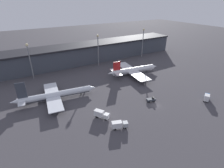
{
  "coord_description": "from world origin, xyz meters",
  "views": [
    {
      "loc": [
        -58.66,
        -54.01,
        50.21
      ],
      "look_at": [
        -12.83,
        22.83,
        6.0
      ],
      "focal_mm": 28.0,
      "sensor_mm": 36.0,
      "label": 1
    }
  ],
  "objects_px": {
    "service_vehicle_4": "(151,100)",
    "service_vehicle_1": "(101,114)",
    "airplane_0": "(55,95)",
    "service_vehicle_0": "(207,97)",
    "airplane_1": "(133,70)",
    "service_vehicle_2": "(119,125)"
  },
  "relations": [
    {
      "from": "service_vehicle_4",
      "to": "service_vehicle_1",
      "type": "bearing_deg",
      "value": -167.68
    },
    {
      "from": "service_vehicle_4",
      "to": "airplane_0",
      "type": "bearing_deg",
      "value": 161.89
    },
    {
      "from": "airplane_0",
      "to": "service_vehicle_0",
      "type": "relative_size",
      "value": 7.09
    },
    {
      "from": "airplane_1",
      "to": "service_vehicle_2",
      "type": "height_order",
      "value": "airplane_1"
    },
    {
      "from": "airplane_0",
      "to": "service_vehicle_1",
      "type": "xyz_separation_m",
      "value": [
        14.0,
        -26.91,
        -1.01
      ]
    },
    {
      "from": "airplane_0",
      "to": "service_vehicle_4",
      "type": "bearing_deg",
      "value": -25.08
    },
    {
      "from": "service_vehicle_0",
      "to": "service_vehicle_1",
      "type": "height_order",
      "value": "service_vehicle_0"
    },
    {
      "from": "airplane_1",
      "to": "service_vehicle_0",
      "type": "xyz_separation_m",
      "value": [
        12.38,
        -49.39,
        -1.24
      ]
    },
    {
      "from": "airplane_0",
      "to": "service_vehicle_1",
      "type": "distance_m",
      "value": 30.35
    },
    {
      "from": "service_vehicle_0",
      "to": "service_vehicle_1",
      "type": "xyz_separation_m",
      "value": [
        -56.1,
        15.89,
        -0.12
      ]
    },
    {
      "from": "service_vehicle_0",
      "to": "service_vehicle_4",
      "type": "xyz_separation_m",
      "value": [
        -26.43,
        14.68,
        -0.94
      ]
    },
    {
      "from": "service_vehicle_0",
      "to": "airplane_1",
      "type": "bearing_deg",
      "value": 75.38
    },
    {
      "from": "airplane_1",
      "to": "service_vehicle_0",
      "type": "height_order",
      "value": "airplane_1"
    },
    {
      "from": "airplane_0",
      "to": "service_vehicle_0",
      "type": "height_order",
      "value": "airplane_0"
    },
    {
      "from": "airplane_1",
      "to": "service_vehicle_2",
      "type": "distance_m",
      "value": 59.92
    },
    {
      "from": "airplane_0",
      "to": "service_vehicle_2",
      "type": "xyz_separation_m",
      "value": [
        17.12,
        -37.46,
        -1.08
      ]
    },
    {
      "from": "airplane_1",
      "to": "airplane_0",
      "type": "bearing_deg",
      "value": -165.79
    },
    {
      "from": "airplane_1",
      "to": "service_vehicle_0",
      "type": "bearing_deg",
      "value": -68.22
    },
    {
      "from": "service_vehicle_1",
      "to": "service_vehicle_2",
      "type": "distance_m",
      "value": 11.0
    },
    {
      "from": "airplane_0",
      "to": "airplane_1",
      "type": "xyz_separation_m",
      "value": [
        57.72,
        6.58,
        0.35
      ]
    },
    {
      "from": "airplane_1",
      "to": "service_vehicle_4",
      "type": "height_order",
      "value": "airplane_1"
    },
    {
      "from": "airplane_0",
      "to": "service_vehicle_2",
      "type": "distance_m",
      "value": 41.2
    }
  ]
}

